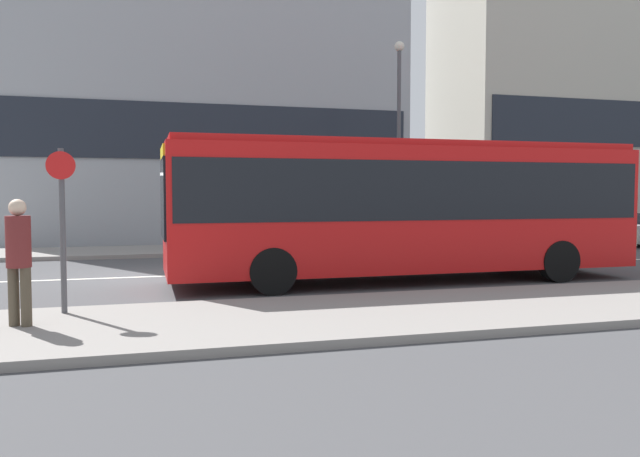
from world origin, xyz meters
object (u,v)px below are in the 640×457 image
pedestrian_near_stop (19,254)px  bus_stop_sign (62,217)px  street_lamp (399,123)px  city_bus (404,202)px  parked_car_0 (569,232)px

pedestrian_near_stop → bus_stop_sign: bus_stop_sign is taller
bus_stop_sign → street_lamp: bearing=45.8°
city_bus → parked_car_0: bearing=36.3°
city_bus → pedestrian_near_stop: city_bus is taller
city_bus → street_lamp: (3.14, 7.72, 2.74)m
pedestrian_near_stop → street_lamp: bearing=73.8°
parked_car_0 → city_bus: bearing=-147.2°
city_bus → bus_stop_sign: city_bus is taller
pedestrian_near_stop → city_bus: bearing=52.8°
parked_car_0 → street_lamp: bearing=161.5°
street_lamp → pedestrian_near_stop: bearing=-133.3°
parked_car_0 → bus_stop_sign: bus_stop_sign is taller
bus_stop_sign → city_bus: bearing=21.4°
city_bus → parked_car_0: city_bus is taller
bus_stop_sign → street_lamp: 14.89m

